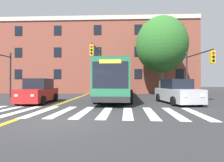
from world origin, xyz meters
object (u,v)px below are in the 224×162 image
(car_red_near_lane, at_px, (39,92))
(traffic_light_overhead, at_px, (97,62))
(city_bus, at_px, (116,81))
(car_silver_far_lane, at_px, (177,92))
(car_navy_behind_bus, at_px, (120,88))
(traffic_light_near_corner, at_px, (197,65))
(street_tree_curbside_large, at_px, (161,45))

(car_red_near_lane, xyz_separation_m, traffic_light_overhead, (4.00, 4.41, 2.89))
(city_bus, height_order, car_silver_far_lane, city_bus)
(car_red_near_lane, height_order, car_navy_behind_bus, car_red_near_lane)
(traffic_light_near_corner, distance_m, traffic_light_overhead, 9.61)
(car_navy_behind_bus, xyz_separation_m, street_tree_curbside_large, (4.96, -3.77, 5.33))
(car_silver_far_lane, height_order, traffic_light_near_corner, traffic_light_near_corner)
(car_red_near_lane, xyz_separation_m, car_silver_far_lane, (10.72, 0.15, -0.01))
(traffic_light_near_corner, relative_size, traffic_light_overhead, 0.88)
(traffic_light_overhead, bearing_deg, car_navy_behind_bus, 71.31)
(car_silver_far_lane, height_order, street_tree_curbside_large, street_tree_curbside_large)
(city_bus, bearing_deg, traffic_light_overhead, 149.09)
(car_red_near_lane, height_order, car_silver_far_lane, car_red_near_lane)
(car_silver_far_lane, bearing_deg, traffic_light_overhead, 147.65)
(street_tree_curbside_large, bearing_deg, traffic_light_near_corner, -67.18)
(car_navy_behind_bus, distance_m, traffic_light_near_corner, 11.42)
(traffic_light_near_corner, height_order, street_tree_curbside_large, street_tree_curbside_large)
(car_red_near_lane, distance_m, traffic_light_near_corner, 14.00)
(city_bus, height_order, car_navy_behind_bus, city_bus)
(car_silver_far_lane, relative_size, traffic_light_near_corner, 1.03)
(car_navy_behind_bus, distance_m, street_tree_curbside_large, 8.20)
(car_silver_far_lane, xyz_separation_m, street_tree_curbside_large, (0.69, 7.73, 5.34))
(traffic_light_near_corner, bearing_deg, traffic_light_overhead, 171.32)
(city_bus, xyz_separation_m, car_red_near_lane, (-5.97, -3.23, -0.90))
(car_silver_far_lane, bearing_deg, car_red_near_lane, -179.21)
(city_bus, relative_size, traffic_light_overhead, 2.21)
(city_bus, bearing_deg, car_red_near_lane, -151.59)
(car_red_near_lane, distance_m, street_tree_curbside_large, 14.85)
(traffic_light_near_corner, bearing_deg, city_bus, 177.96)
(car_red_near_lane, relative_size, traffic_light_near_corner, 0.95)
(car_navy_behind_bus, height_order, traffic_light_near_corner, traffic_light_near_corner)
(car_red_near_lane, xyz_separation_m, street_tree_curbside_large, (11.41, 7.87, 5.32))
(traffic_light_overhead, relative_size, street_tree_curbside_large, 0.57)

